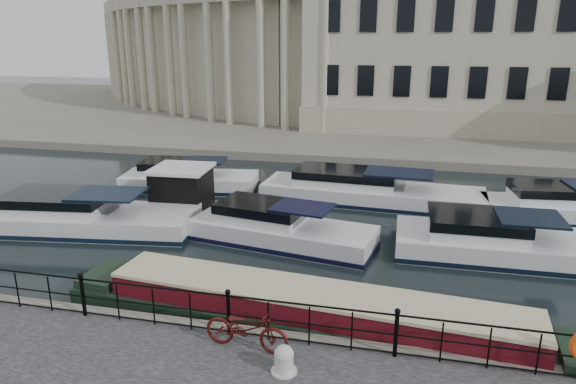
% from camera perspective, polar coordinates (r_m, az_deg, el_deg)
% --- Properties ---
extents(ground_plane, '(160.00, 160.00, 0.00)m').
position_cam_1_polar(ground_plane, '(15.31, -3.61, -12.84)').
color(ground_plane, black).
rests_on(ground_plane, ground).
extents(far_bank, '(120.00, 42.00, 0.55)m').
position_cam_1_polar(far_bank, '(52.38, 8.75, 8.57)').
color(far_bank, '#6B665B').
rests_on(far_bank, ground_plane).
extents(railing, '(24.14, 0.14, 1.22)m').
position_cam_1_polar(railing, '(12.86, -6.63, -12.95)').
color(railing, black).
rests_on(railing, near_quay).
extents(civic_building, '(53.55, 31.84, 16.85)m').
position_cam_1_polar(civic_building, '(47.69, 7.44, 16.00)').
color(civic_building, '#ADA38C').
rests_on(civic_building, far_bank).
extents(bicycle, '(2.11, 0.91, 1.08)m').
position_cam_1_polar(bicycle, '(12.35, -4.64, -14.84)').
color(bicycle, '#460E0C').
rests_on(bicycle, near_quay).
extents(mooring_bollard, '(0.58, 0.58, 0.65)m').
position_cam_1_polar(mooring_bollard, '(11.70, -0.45, -18.13)').
color(mooring_bollard, '#BBBBB6').
rests_on(mooring_bollard, near_quay).
extents(narrowboat, '(14.32, 3.17, 1.52)m').
position_cam_1_polar(narrowboat, '(14.12, 2.79, -13.86)').
color(narrowboat, black).
rests_on(narrowboat, ground_plane).
extents(harbour_hut, '(3.52, 2.99, 2.21)m').
position_cam_1_polar(harbour_hut, '(23.31, -11.66, -0.05)').
color(harbour_hut, '#6B665B').
rests_on(harbour_hut, ground_plane).
extents(cabin_cruisers, '(28.05, 10.30, 1.99)m').
position_cam_1_polar(cabin_cruisers, '(22.14, 2.91, -2.20)').
color(cabin_cruisers, silver).
rests_on(cabin_cruisers, ground_plane).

